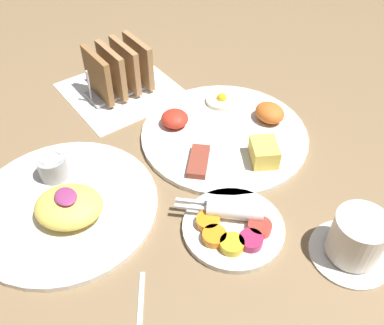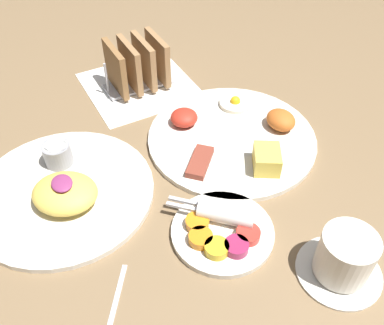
% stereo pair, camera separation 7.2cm
% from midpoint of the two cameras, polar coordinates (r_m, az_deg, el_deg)
% --- Properties ---
extents(ground_plane, '(3.00, 3.00, 0.00)m').
position_cam_midpoint_polar(ground_plane, '(0.77, -1.58, 0.30)').
color(ground_plane, brown).
extents(napkin_flat, '(0.22, 0.22, 0.00)m').
position_cam_midpoint_polar(napkin_flat, '(0.95, -4.85, 10.12)').
color(napkin_flat, white).
rests_on(napkin_flat, ground_plane).
extents(plate_breakfast, '(0.31, 0.31, 0.05)m').
position_cam_midpoint_polar(plate_breakfast, '(0.81, 8.20, 3.40)').
color(plate_breakfast, silver).
rests_on(plate_breakfast, ground_plane).
extents(plate_condiments, '(0.16, 0.16, 0.04)m').
position_cam_midpoint_polar(plate_condiments, '(0.65, 7.25, -8.98)').
color(plate_condiments, silver).
rests_on(plate_condiments, ground_plane).
extents(plate_foreground, '(0.30, 0.30, 0.06)m').
position_cam_midpoint_polar(plate_foreground, '(0.72, -14.08, -3.66)').
color(plate_foreground, silver).
rests_on(plate_foreground, ground_plane).
extents(toast_rack, '(0.10, 0.15, 0.10)m').
position_cam_midpoint_polar(toast_rack, '(0.92, -5.04, 12.69)').
color(toast_rack, '#B7B7BC').
rests_on(toast_rack, ground_plane).
extents(coffee_cup, '(0.12, 0.12, 0.08)m').
position_cam_midpoint_polar(coffee_cup, '(0.64, 22.80, -11.86)').
color(coffee_cup, silver).
rests_on(coffee_cup, ground_plane).
extents(teaspoon, '(0.11, 0.08, 0.01)m').
position_cam_midpoint_polar(teaspoon, '(0.59, -7.26, -20.70)').
color(teaspoon, silver).
rests_on(teaspoon, ground_plane).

